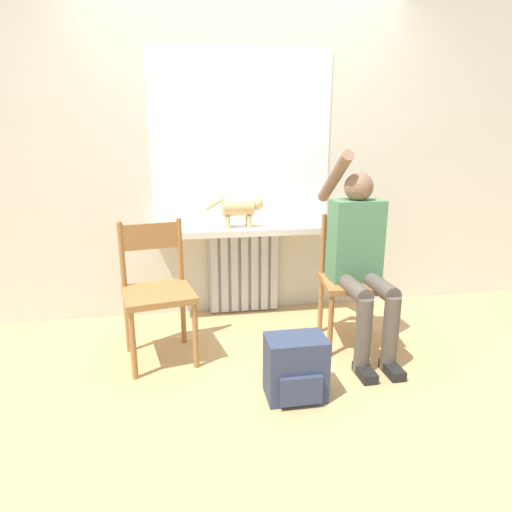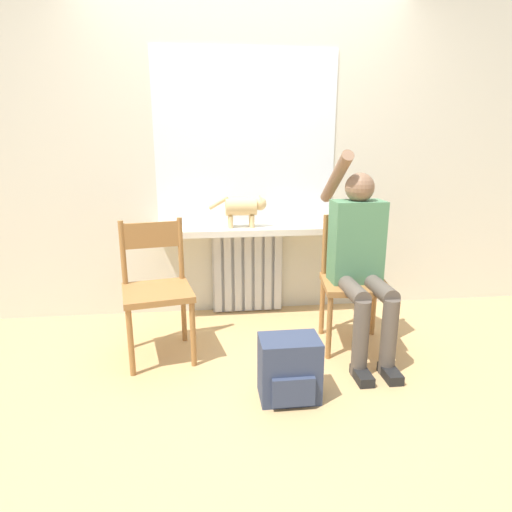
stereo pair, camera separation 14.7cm
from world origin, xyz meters
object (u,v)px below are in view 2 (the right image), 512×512
Objects in this scene: chair_left at (156,287)px; person at (361,255)px; chair_right at (354,280)px; backpack at (289,369)px; cat at (244,207)px.

chair_left is 1.36m from person.
backpack is at bearing -124.33° from chair_right.
chair_right is 0.23m from person.
person reaches higher than cat.
cat is at bearing 135.65° from person.
backpack is (0.77, -0.62, -0.30)m from chair_left.
backpack is at bearing -83.40° from cat.
person is at bearing 41.79° from backpack.
chair_left is at bearing 141.36° from backpack.
chair_left is at bearing -137.73° from cat.
chair_right is 0.89m from backpack.
chair_left is at bearing 175.24° from person.
chair_left is 1.00× the size of chair_right.
chair_left is 0.96m from cat.
cat is 1.41m from backpack.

